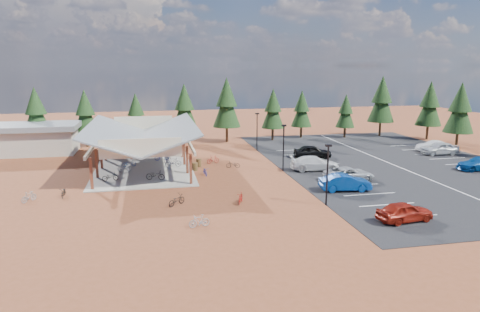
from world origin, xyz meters
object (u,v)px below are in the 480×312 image
bike_15 (213,159)px  car_4 (313,152)px  bike_14 (205,171)px  car_1 (345,182)px  bike_12 (177,200)px  car_8 (440,148)px  bike_1 (125,167)px  car_3 (315,163)px  trash_bin_0 (195,167)px  bike_0 (110,177)px  bike_4 (155,175)px  car_0 (405,212)px  bike_11 (241,198)px  lamp_post_1 (284,144)px  lamp_post_0 (327,170)px  bike_pavilion (143,134)px  bike_8 (64,192)px  outbuilding (36,138)px  bike_6 (162,156)px  bike_13 (199,221)px  bike_5 (173,162)px  bike_9 (29,197)px  trash_bin_1 (199,163)px  bike_7 (172,151)px  car_2 (349,174)px  car_9 (434,146)px  bike_2 (129,163)px  lamp_post_2 (257,129)px

bike_15 → car_4: car_4 is taller
bike_14 → car_1: (11.93, -8.34, 0.37)m
bike_12 → car_8: bearing=-109.9°
bike_1 → car_3: car_3 is taller
car_1 → car_4: (2.30, 14.19, 0.03)m
trash_bin_0 → bike_0: (-8.73, -2.88, 0.06)m
bike_4 → car_0: (17.97, -15.38, 0.17)m
car_3 → car_4: size_ratio=1.15×
bike_11 → lamp_post_1: bearing=78.1°
car_8 → lamp_post_0: bearing=-50.8°
bike_pavilion → lamp_post_0: (15.00, -17.00, -0.85)m
bike_8 → outbuilding: bearing=107.5°
bike_0 → trash_bin_0: bearing=-79.1°
bike_11 → car_1: (10.16, 1.59, 0.34)m
bike_6 → bike_15: size_ratio=1.11×
outbuilding → bike_13: (18.14, -30.80, -1.56)m
bike_0 → bike_13: size_ratio=1.01×
outbuilding → bike_8: size_ratio=6.68×
bike_pavilion → bike_5: 4.65m
outbuilding → bike_9: 22.56m
trash_bin_1 → bike_15: (1.84, 1.31, 0.04)m
bike_pavilion → bike_14: 8.86m
bike_7 → bike_9: size_ratio=1.17×
bike_14 → car_2: size_ratio=0.34×
lamp_post_0 → trash_bin_0: size_ratio=5.71×
trash_bin_1 → bike_7: (-2.72, 6.85, 0.17)m
bike_0 → bike_6: 10.13m
car_0 → bike_pavilion: bearing=34.3°
bike_0 → car_2: 23.87m
bike_12 → bike_15: 15.70m
bike_9 → car_3: 28.44m
car_4 → trash_bin_0: bearing=112.3°
bike_1 → car_9: (40.01, 3.39, 0.20)m
bike_4 → bike_7: bearing=6.4°
bike_9 → bike_13: bearing=-177.0°
car_0 → bike_2: bearing=36.3°
bike_14 → car_1: bearing=-38.0°
bike_pavilion → bike_15: size_ratio=11.81×
car_1 → bike_2: bearing=62.1°
bike_pavilion → bike_7: 7.50m
bike_2 → car_3: 20.88m
bike_7 → car_2: car_2 is taller
bike_2 → bike_6: size_ratio=0.85×
lamp_post_2 → bike_1: bearing=-151.7°
bike_9 → bike_pavilion: bearing=-94.6°
car_3 → bike_2: bearing=83.1°
bike_14 → bike_8: bearing=-162.0°
bike_12 → outbuilding: bearing=-8.3°
lamp_post_0 → lamp_post_1: (0.00, 12.00, 0.00)m
outbuilding → bike_6: size_ratio=6.03×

